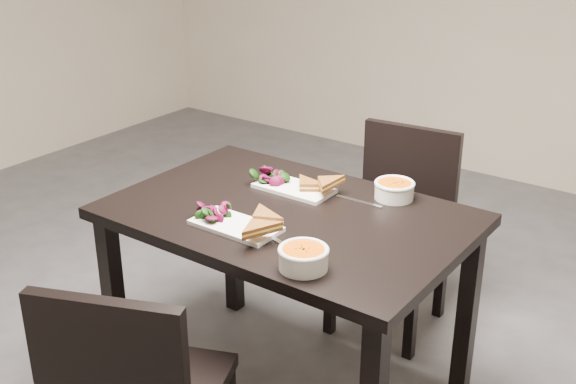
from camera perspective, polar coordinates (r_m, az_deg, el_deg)
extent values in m
plane|color=#47474C|center=(3.10, -5.70, -11.68)|extent=(5.00, 5.00, 0.00)
cube|color=black|center=(2.45, 0.00, -1.94)|extent=(1.20, 0.80, 0.04)
cube|color=black|center=(2.73, -13.63, -8.67)|extent=(0.06, 0.06, 0.71)
cube|color=black|center=(3.15, -4.37, -3.57)|extent=(0.06, 0.06, 0.71)
cube|color=black|center=(2.67, 14.00, -9.56)|extent=(0.06, 0.06, 0.71)
cube|color=black|center=(1.91, -14.03, -13.43)|extent=(0.40, 0.20, 0.40)
cube|color=black|center=(3.02, 8.09, -3.40)|extent=(0.46, 0.46, 0.04)
cube|color=black|center=(3.05, 3.39, -7.77)|extent=(0.04, 0.04, 0.41)
cube|color=black|center=(2.93, 9.77, -9.48)|extent=(0.04, 0.04, 0.41)
cube|color=black|center=(3.33, 6.21, -4.99)|extent=(0.04, 0.04, 0.41)
cube|color=black|center=(3.22, 12.08, -6.42)|extent=(0.04, 0.04, 0.41)
cube|color=black|center=(3.09, 9.67, 1.63)|extent=(0.42, 0.08, 0.40)
cube|color=white|center=(2.32, -4.17, -2.69)|extent=(0.29, 0.15, 0.01)
cylinder|color=white|center=(2.07, 1.23, -5.39)|extent=(0.14, 0.14, 0.06)
cylinder|color=#C86309|center=(2.06, 1.24, -4.79)|extent=(0.12, 0.12, 0.02)
torus|color=white|center=(2.05, 1.24, -4.61)|extent=(0.15, 0.15, 0.01)
cube|color=silver|center=(2.19, -0.05, -4.39)|extent=(0.18, 0.07, 0.00)
cube|color=white|center=(2.60, 0.48, 0.30)|extent=(0.29, 0.14, 0.01)
cylinder|color=white|center=(2.55, 8.43, 0.05)|extent=(0.14, 0.14, 0.05)
cylinder|color=#C86309|center=(2.54, 8.46, 0.54)|extent=(0.12, 0.12, 0.02)
torus|color=white|center=(2.54, 8.47, 0.68)|extent=(0.14, 0.14, 0.01)
cube|color=silver|center=(2.52, 5.65, -0.74)|extent=(0.18, 0.02, 0.00)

